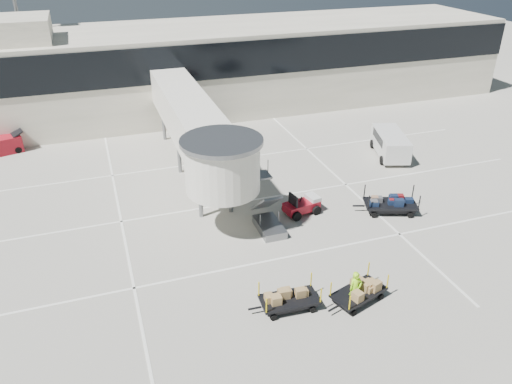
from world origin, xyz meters
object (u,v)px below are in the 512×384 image
suitcase_cart (391,204)px  box_cart_far (291,300)px  ground_worker (355,288)px  box_cart_near (359,291)px  baggage_tug (302,205)px  minivan (390,142)px

suitcase_cart → box_cart_far: suitcase_cart is taller
box_cart_far → ground_worker: 3.26m
box_cart_far → ground_worker: (3.17, -0.65, 0.39)m
box_cart_near → baggage_tug: bearing=67.2°
box_cart_near → box_cart_far: size_ratio=1.00×
baggage_tug → box_cart_far: 9.36m
box_cart_near → ground_worker: size_ratio=1.91×
box_cart_near → ground_worker: (-0.35, -0.15, 0.40)m
baggage_tug → minivan: 12.28m
box_cart_far → ground_worker: size_ratio=1.92×
suitcase_cart → ground_worker: size_ratio=2.26×
suitcase_cart → box_cart_far: size_ratio=1.18×
suitcase_cart → ground_worker: bearing=-113.2°
baggage_tug → box_cart_near: size_ratio=0.71×
suitcase_cart → minivan: size_ratio=0.77×
box_cart_near → ground_worker: 0.55m
baggage_tug → minivan: (10.48, 6.37, 0.59)m
baggage_tug → suitcase_cart: bearing=-27.8°
baggage_tug → suitcase_cart: size_ratio=0.60×
suitcase_cart → box_cart_near: (-6.28, -7.08, -0.08)m
suitcase_cart → minivan: (4.93, 8.13, 0.54)m
baggage_tug → box_cart_near: (-0.73, -8.84, -0.03)m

